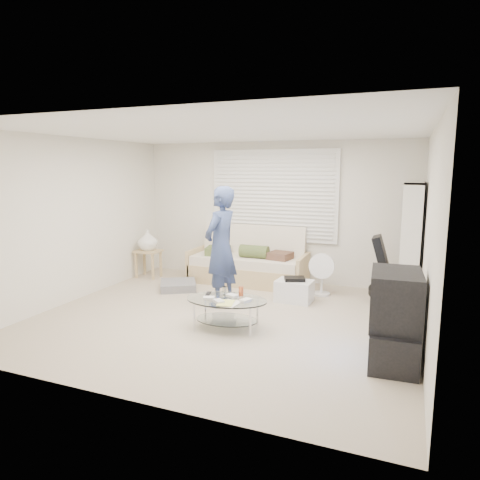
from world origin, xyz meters
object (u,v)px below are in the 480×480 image
at_px(tv_unit, 394,318).
at_px(coffee_table, 227,305).
at_px(bookshelf, 410,244).
at_px(futon_sofa, 248,264).

relative_size(tv_unit, coffee_table, 0.88).
distance_m(bookshelf, coffee_table, 2.95).
relative_size(futon_sofa, tv_unit, 2.12).
bearing_deg(futon_sofa, bookshelf, -5.69).
bearing_deg(coffee_table, futon_sofa, 103.50).
relative_size(futon_sofa, bookshelf, 1.13).
relative_size(futon_sofa, coffee_table, 1.86).
distance_m(futon_sofa, bookshelf, 2.75).
xyz_separation_m(futon_sofa, bookshelf, (2.67, -0.27, 0.58)).
distance_m(tv_unit, coffee_table, 2.03).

